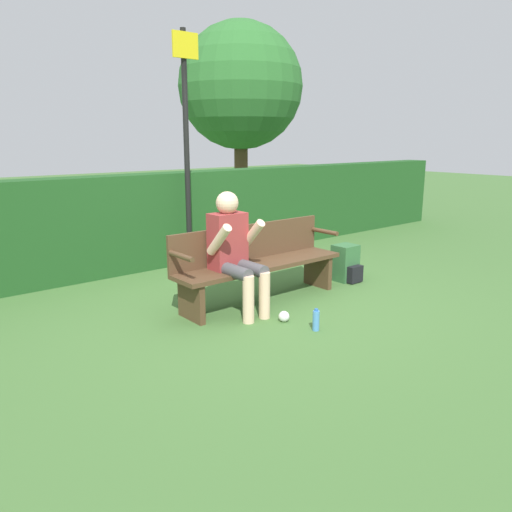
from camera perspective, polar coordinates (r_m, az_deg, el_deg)
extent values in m
plane|color=#426B33|center=(5.36, 0.56, -5.18)|extent=(40.00, 40.00, 0.00)
cube|color=#1E4C1E|center=(6.88, -10.69, 4.12)|extent=(12.00, 0.40, 1.25)
cube|color=#513823|center=(5.24, 0.57, -1.02)|extent=(1.98, 0.44, 0.05)
cube|color=#513823|center=(5.34, -0.82, 1.61)|extent=(1.98, 0.04, 0.38)
cube|color=#513823|center=(4.81, -7.41, -5.11)|extent=(0.06, 0.39, 0.38)
cube|color=#513823|center=(5.88, 7.06, -1.66)|extent=(0.06, 0.39, 0.38)
cylinder|color=#513823|center=(4.64, -8.57, 0.00)|extent=(0.05, 0.39, 0.05)
cylinder|color=#513823|center=(5.84, 7.83, 2.80)|extent=(0.05, 0.39, 0.05)
cube|color=#993333|center=(4.97, -3.26, 1.73)|extent=(0.36, 0.22, 0.56)
sphere|color=beige|center=(4.90, -3.31, 6.08)|extent=(0.22, 0.22, 0.22)
cylinder|color=#4C4C51|center=(4.79, -2.57, -1.74)|extent=(0.13, 0.45, 0.13)
cylinder|color=#4C4C51|center=(4.91, -0.73, -1.36)|extent=(0.13, 0.45, 0.13)
cylinder|color=beige|center=(4.69, -0.88, -4.99)|extent=(0.11, 0.11, 0.46)
cylinder|color=beige|center=(4.81, 0.96, -4.52)|extent=(0.11, 0.11, 0.46)
cylinder|color=beige|center=(4.73, -4.25, 1.85)|extent=(0.09, 0.34, 0.34)
cylinder|color=beige|center=(4.97, -0.45, 2.45)|extent=(0.09, 0.34, 0.34)
cube|color=#336638|center=(6.17, 10.14, -0.75)|extent=(0.27, 0.24, 0.44)
cube|color=black|center=(6.10, 11.26, -2.05)|extent=(0.21, 0.08, 0.20)
cylinder|color=#4C8CCC|center=(4.58, 6.87, -7.34)|extent=(0.06, 0.06, 0.19)
cylinder|color=#2D66B2|center=(4.54, 6.91, -6.13)|extent=(0.03, 0.03, 0.02)
cylinder|color=black|center=(6.54, -7.92, 11.44)|extent=(0.07, 0.07, 2.99)
cube|color=yellow|center=(6.58, -8.09, 22.77)|extent=(0.36, 0.02, 0.30)
cylinder|color=#4C3823|center=(12.06, -1.72, 10.03)|extent=(0.32, 0.32, 1.99)
sphere|color=#2D6B2D|center=(12.09, -1.78, 18.82)|extent=(2.85, 2.85, 2.85)
sphere|color=silver|center=(4.78, 3.22, -6.91)|extent=(0.10, 0.10, 0.10)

